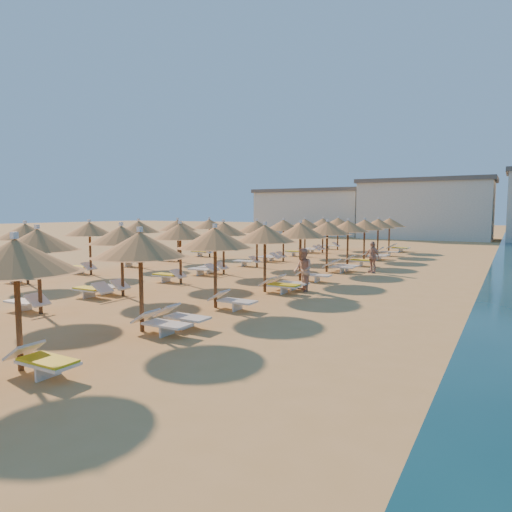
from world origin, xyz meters
The scene contains 8 objects.
ground centered at (0.00, 0.00, 0.00)m, with size 220.00×220.00×0.00m, color tan.
hotel_blocks centered at (2.93, 45.78, 3.70)m, with size 47.69×10.39×8.10m.
parasol_row_east centered at (2.13, 5.94, 2.40)m, with size 2.72×39.12×2.95m.
parasol_row_west centered at (-2.34, 5.94, 2.40)m, with size 2.72×39.12×2.95m.
parasol_row_inland centered at (-8.40, 4.12, 2.40)m, with size 2.72×20.92×2.95m.
loungers centered at (-1.46, 5.63, 0.34)m, with size 13.62×37.93×0.66m.
beachgoer_c centered at (4.44, 10.46, 0.87)m, with size 1.02×0.42×1.73m, color tan.
beachgoer_b centered at (3.48, 3.16, 0.92)m, with size 0.89×0.69×1.83m, color tan.
Camera 1 is at (11.11, -14.35, 3.37)m, focal length 32.00 mm.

